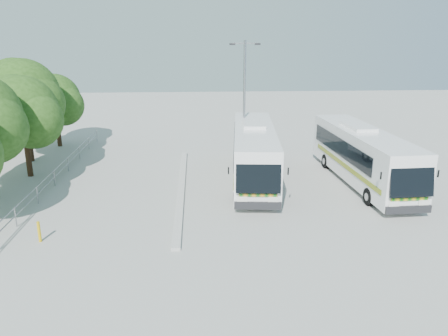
{
  "coord_description": "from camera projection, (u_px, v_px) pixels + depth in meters",
  "views": [
    {
      "loc": [
        -1.32,
        -22.77,
        8.7
      ],
      "look_at": [
        0.22,
        1.39,
        1.42
      ],
      "focal_mm": 35.0,
      "sensor_mm": 36.0,
      "label": 1
    }
  ],
  "objects": [
    {
      "name": "tree_far_d",
      "position": [
        25.0,
        95.0,
        30.56
      ],
      "size": [
        5.62,
        5.3,
        7.33
      ],
      "color": "#382314",
      "rests_on": "ground"
    },
    {
      "name": "ground",
      "position": [
        222.0,
        199.0,
        24.35
      ],
      "size": [
        100.0,
        100.0,
        0.0
      ],
      "primitive_type": "plane",
      "color": "#9C9C97",
      "rests_on": "ground"
    },
    {
      "name": "coach_main",
      "position": [
        254.0,
        152.0,
        27.26
      ],
      "size": [
        3.53,
        12.1,
        3.31
      ],
      "rotation": [
        0.0,
        0.0,
        -0.1
      ],
      "color": "silver",
      "rests_on": "ground"
    },
    {
      "name": "coach_adjacent",
      "position": [
        362.0,
        155.0,
        26.67
      ],
      "size": [
        2.93,
        11.9,
        3.28
      ],
      "rotation": [
        0.0,
        0.0,
        0.04
      ],
      "color": "silver",
      "rests_on": "ground"
    },
    {
      "name": "lamppost",
      "position": [
        244.0,
        98.0,
        30.05
      ],
      "size": [
        2.08,
        0.31,
        8.51
      ],
      "rotation": [
        0.0,
        0.0,
        0.06
      ],
      "color": "gray",
      "rests_on": "ground"
    },
    {
      "name": "tree_far_c",
      "position": [
        23.0,
        111.0,
        27.25
      ],
      "size": [
        4.97,
        4.69,
        6.49
      ],
      "color": "#382314",
      "rests_on": "ground"
    },
    {
      "name": "bollard",
      "position": [
        39.0,
        232.0,
        19.21
      ],
      "size": [
        0.16,
        0.16,
        0.95
      ],
      "primitive_type": "cylinder",
      "rotation": [
        0.0,
        0.0,
        0.28
      ],
      "color": "#CB9F0B",
      "rests_on": "ground"
    },
    {
      "name": "railing",
      "position": [
        59.0,
        169.0,
        27.35
      ],
      "size": [
        0.06,
        22.0,
        1.0
      ],
      "color": "gray",
      "rests_on": "ground"
    },
    {
      "name": "kerb_divider",
      "position": [
        181.0,
        187.0,
        26.1
      ],
      "size": [
        0.4,
        16.0,
        0.15
      ],
      "primitive_type": "cube",
      "color": "#B2B2AD",
      "rests_on": "ground"
    },
    {
      "name": "tree_far_e",
      "position": [
        56.0,
        99.0,
        35.17
      ],
      "size": [
        4.54,
        4.28,
        5.92
      ],
      "color": "#382314",
      "rests_on": "ground"
    }
  ]
}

